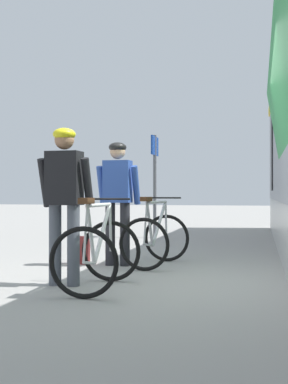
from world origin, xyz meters
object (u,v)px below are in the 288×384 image
Objects in this scene: cyclist_near_in_blue at (118,192)px; bicycle_far_white at (98,252)px; platform_sign_post at (155,168)px; bicycle_near_silver at (156,238)px; backpack_on_platform at (79,250)px; cyclist_far_in_dark at (64,191)px.

cyclist_near_in_blue is 1.94m from bicycle_far_white.
cyclist_near_in_blue is 1.62× the size of bicycle_far_white.
bicycle_near_silver is at bearing -78.27° from platform_sign_post.
bicycle_near_silver is at bearing -4.16° from backpack_on_platform.
platform_sign_post is at bearing 92.36° from cyclist_far_in_dark.
cyclist_near_in_blue is 1.00× the size of cyclist_far_in_dark.
bicycle_near_silver is 2.87× the size of backpack_on_platform.
bicycle_far_white is 0.45× the size of platform_sign_post.
cyclist_near_in_blue is at bearing -84.95° from platform_sign_post.
platform_sign_post reaches higher than bicycle_far_white.
cyclist_near_in_blue reaches higher than backpack_on_platform.
cyclist_far_in_dark is at bearing -95.24° from cyclist_near_in_blue.
cyclist_far_in_dark is at bearing 161.36° from bicycle_far_white.
platform_sign_post reaches higher than bicycle_near_silver.
bicycle_far_white is 2.72× the size of backpack_on_platform.
backpack_on_platform is (-1.14, -0.02, -0.20)m from bicycle_near_silver.
platform_sign_post is (-0.26, 6.32, 0.57)m from cyclist_far_in_dark.
cyclist_far_in_dark is 1.97m from backpack_on_platform.
bicycle_far_white is (0.45, -0.15, -0.65)m from cyclist_far_in_dark.
bicycle_near_silver is (0.54, 0.08, -0.65)m from cyclist_near_in_blue.
bicycle_far_white is at bearing -18.64° from cyclist_far_in_dark.
cyclist_far_in_dark is 1.62× the size of bicycle_far_white.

